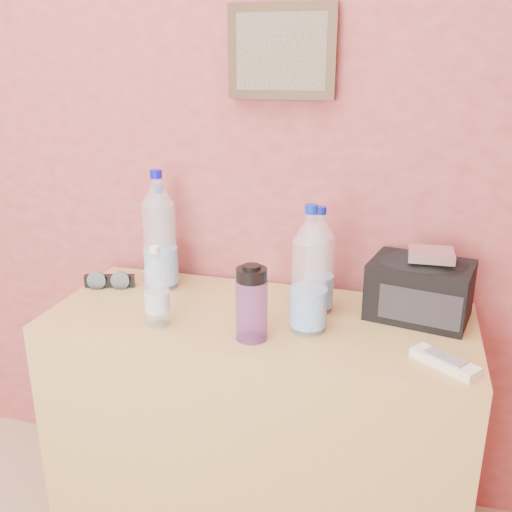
% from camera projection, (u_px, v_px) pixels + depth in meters
% --- Properties ---
extents(picture_frame, '(0.30, 0.03, 0.25)m').
position_uv_depth(picture_frame, '(282.00, 52.00, 1.55)').
color(picture_frame, '#382311').
rests_on(picture_frame, room_shell).
extents(dresser, '(1.15, 0.48, 0.72)m').
position_uv_depth(dresser, '(259.00, 426.00, 1.68)').
color(dresser, '#A5764B').
rests_on(dresser, ground).
extents(pet_large_a, '(0.08, 0.08, 0.31)m').
position_uv_depth(pet_large_a, '(161.00, 241.00, 1.75)').
color(pet_large_a, white).
rests_on(pet_large_a, dresser).
extents(pet_large_b, '(0.10, 0.10, 0.36)m').
position_uv_depth(pet_large_b, '(160.00, 237.00, 1.70)').
color(pet_large_b, '#C4E4F4').
rests_on(pet_large_b, dresser).
extents(pet_large_c, '(0.08, 0.08, 0.30)m').
position_uv_depth(pet_large_c, '(319.00, 266.00, 1.55)').
color(pet_large_c, silver).
rests_on(pet_large_c, dresser).
extents(pet_large_d, '(0.09, 0.09, 0.33)m').
position_uv_depth(pet_large_d, '(309.00, 277.00, 1.43)').
color(pet_large_d, silver).
rests_on(pet_large_d, dresser).
extents(pet_small, '(0.06, 0.06, 0.22)m').
position_uv_depth(pet_small, '(157.00, 291.00, 1.47)').
color(pet_small, silver).
rests_on(pet_small, dresser).
extents(nalgene_bottle, '(0.08, 0.08, 0.19)m').
position_uv_depth(nalgene_bottle, '(252.00, 303.00, 1.40)').
color(nalgene_bottle, '#672C83').
rests_on(nalgene_bottle, dresser).
extents(sunglasses, '(0.16, 0.10, 0.04)m').
position_uv_depth(sunglasses, '(110.00, 281.00, 1.75)').
color(sunglasses, black).
rests_on(sunglasses, dresser).
extents(ac_remote, '(0.16, 0.14, 0.02)m').
position_uv_depth(ac_remote, '(445.00, 362.00, 1.29)').
color(ac_remote, white).
rests_on(ac_remote, dresser).
extents(toiletry_bag, '(0.29, 0.23, 0.18)m').
position_uv_depth(toiletry_bag, '(420.00, 286.00, 1.52)').
color(toiletry_bag, black).
rests_on(toiletry_bag, dresser).
extents(foil_packet, '(0.12, 0.10, 0.02)m').
position_uv_depth(foil_packet, '(431.00, 255.00, 1.46)').
color(foil_packet, silver).
rests_on(foil_packet, toiletry_bag).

